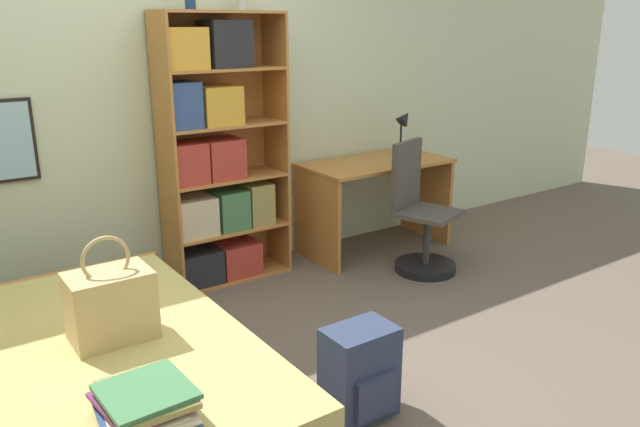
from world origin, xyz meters
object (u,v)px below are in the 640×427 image
book_stack_on_bed (145,404)px  bookcase (215,159)px  handbag (111,304)px  desk_lamp (404,125)px  bed (110,389)px  desk (375,188)px  backpack (360,373)px  desk_chair (420,229)px

book_stack_on_bed → bookcase: 2.29m
handbag → desk_lamp: 3.01m
bed → bookcase: bearing=48.3°
bed → desk: size_ratio=1.64×
bed → bookcase: (1.15, 1.30, 0.64)m
bookcase → backpack: bookcase is taller
desk_lamp → desk_chair: bearing=-120.5°
bed → desk: (2.43, 1.16, 0.27)m
bookcase → desk_chair: (1.26, -0.67, -0.55)m
bookcase → desk_chair: size_ratio=1.93×
handbag → bookcase: (1.11, 1.29, 0.26)m
book_stack_on_bed → bookcase: size_ratio=0.21×
desk_lamp → backpack: desk_lamp is taller
bookcase → backpack: 1.92m
bookcase → desk: bearing=-5.9°
bed → desk_lamp: 3.12m
handbag → desk: 2.66m
handbag → book_stack_on_bed: bearing=-98.0°
handbag → desk_chair: (2.37, 0.62, -0.29)m
desk_chair → handbag: bearing=-165.4°
book_stack_on_bed → bookcase: bookcase is taller
bed → desk_lamp: size_ratio=5.09×
bed → desk: bearing=25.6°
desk_chair → bed: bearing=-165.4°
book_stack_on_bed → desk_chair: size_ratio=0.41×
desk_lamp → backpack: (-1.81, -1.74, -0.73)m
bed → desk_chair: (2.42, 0.63, 0.09)m
bed → book_stack_on_bed: bearing=-94.0°
desk → backpack: 2.24m
handbag → desk: (2.39, 1.15, -0.11)m
handbag → desk: handbag is taller
desk_lamp → backpack: 2.61m
desk_lamp → handbag: bearing=-155.9°
bed → bookcase: 1.85m
bed → desk_chair: size_ratio=2.02×
desk_chair → book_stack_on_bed: bearing=-153.0°
desk_lamp → backpack: size_ratio=0.86×
handbag → desk_lamp: bearing=24.1°
desk → backpack: bearing=-131.3°
desk_chair → backpack: (-1.45, -1.14, -0.09)m
bed → desk_lamp: desk_lamp is taller
handbag → bookcase: size_ratio=0.25×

